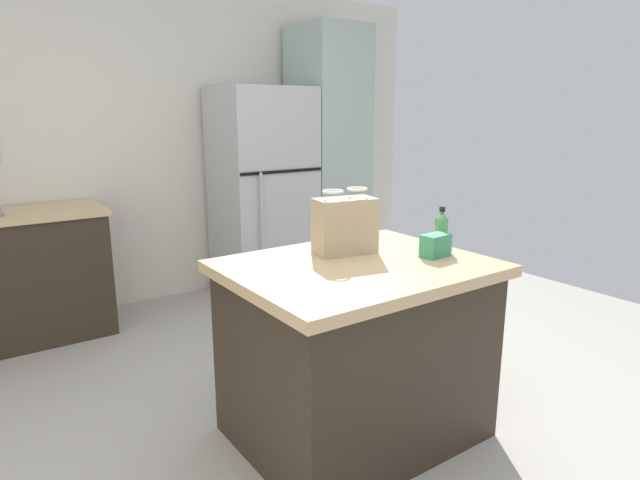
{
  "coord_description": "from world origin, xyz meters",
  "views": [
    {
      "loc": [
        -1.4,
        -1.79,
        1.57
      ],
      "look_at": [
        0.13,
        0.39,
        0.93
      ],
      "focal_mm": 30.53,
      "sensor_mm": 36.0,
      "label": 1
    }
  ],
  "objects_px": {
    "small_box": "(435,245)",
    "tall_cabinet": "(328,157)",
    "kitchen_island": "(356,350)",
    "bottle": "(441,230)",
    "shopping_bag": "(345,225)",
    "refrigerator": "(263,193)"
  },
  "relations": [
    {
      "from": "shopping_bag",
      "to": "small_box",
      "type": "xyz_separation_m",
      "value": [
        0.32,
        -0.3,
        -0.08
      ]
    },
    {
      "from": "shopping_bag",
      "to": "small_box",
      "type": "height_order",
      "value": "shopping_bag"
    },
    {
      "from": "shopping_bag",
      "to": "bottle",
      "type": "xyz_separation_m",
      "value": [
        0.44,
        -0.22,
        -0.04
      ]
    },
    {
      "from": "shopping_bag",
      "to": "small_box",
      "type": "bearing_deg",
      "value": -43.82
    },
    {
      "from": "kitchen_island",
      "to": "shopping_bag",
      "type": "bearing_deg",
      "value": 70.74
    },
    {
      "from": "small_box",
      "to": "tall_cabinet",
      "type": "bearing_deg",
      "value": 65.96
    },
    {
      "from": "tall_cabinet",
      "to": "small_box",
      "type": "xyz_separation_m",
      "value": [
        -1.03,
        -2.3,
        -0.21
      ]
    },
    {
      "from": "kitchen_island",
      "to": "bottle",
      "type": "xyz_separation_m",
      "value": [
        0.5,
        -0.05,
        0.53
      ]
    },
    {
      "from": "bottle",
      "to": "small_box",
      "type": "bearing_deg",
      "value": -146.94
    },
    {
      "from": "refrigerator",
      "to": "bottle",
      "type": "xyz_separation_m",
      "value": [
        -0.22,
        -2.22,
        0.1
      ]
    },
    {
      "from": "tall_cabinet",
      "to": "bottle",
      "type": "distance_m",
      "value": 2.4
    },
    {
      "from": "refrigerator",
      "to": "tall_cabinet",
      "type": "bearing_deg",
      "value": 0.02
    },
    {
      "from": "shopping_bag",
      "to": "bottle",
      "type": "distance_m",
      "value": 0.5
    },
    {
      "from": "refrigerator",
      "to": "shopping_bag",
      "type": "distance_m",
      "value": 2.11
    },
    {
      "from": "refrigerator",
      "to": "small_box",
      "type": "bearing_deg",
      "value": -98.46
    },
    {
      "from": "kitchen_island",
      "to": "bottle",
      "type": "bearing_deg",
      "value": -5.12
    },
    {
      "from": "kitchen_island",
      "to": "tall_cabinet",
      "type": "height_order",
      "value": "tall_cabinet"
    },
    {
      "from": "small_box",
      "to": "bottle",
      "type": "distance_m",
      "value": 0.16
    },
    {
      "from": "tall_cabinet",
      "to": "small_box",
      "type": "height_order",
      "value": "tall_cabinet"
    },
    {
      "from": "tall_cabinet",
      "to": "refrigerator",
      "type": "bearing_deg",
      "value": -179.98
    },
    {
      "from": "kitchen_island",
      "to": "shopping_bag",
      "type": "height_order",
      "value": "shopping_bag"
    },
    {
      "from": "refrigerator",
      "to": "kitchen_island",
      "type": "bearing_deg",
      "value": -108.33
    }
  ]
}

